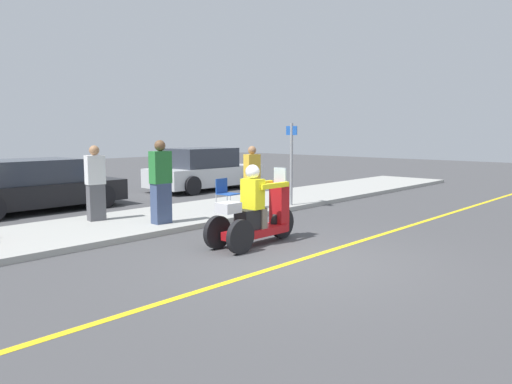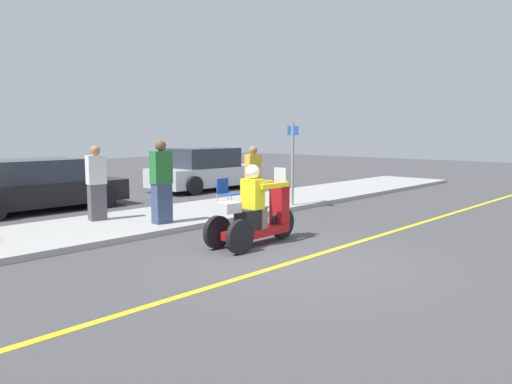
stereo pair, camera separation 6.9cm
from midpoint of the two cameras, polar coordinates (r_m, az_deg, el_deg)
ground_plane at (r=8.23m, az=4.53°, el=-7.84°), size 60.00×60.00×0.00m
lane_stripe at (r=8.55m, az=6.24°, el=-7.28°), size 24.00×0.12×0.01m
sidewalk_strip at (r=11.56m, az=-13.81°, el=-3.42°), size 28.00×2.80×0.12m
motorcycle_trike at (r=9.24m, az=-0.22°, el=-2.72°), size 2.08×0.68×1.50m
spectator_far_back at (r=10.90m, az=-11.01°, el=0.96°), size 0.44×0.28×1.80m
spectator_near_curb at (r=12.75m, az=-0.61°, el=1.54°), size 0.41×0.28×1.61m
spectator_by_tree at (r=11.63m, az=-18.03°, el=0.82°), size 0.43×0.30×1.67m
folding_chair_set_back at (r=12.33m, az=-3.68°, el=0.07°), size 0.52×0.52×0.82m
parked_car_lot_center at (r=14.43m, az=-24.34°, el=0.58°), size 4.47×2.09×1.37m
parked_car_lot_left at (r=18.05m, az=-6.14°, el=2.49°), size 4.23×2.04×1.51m
street_sign at (r=13.40m, az=3.91°, el=3.59°), size 0.08×0.36×2.20m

